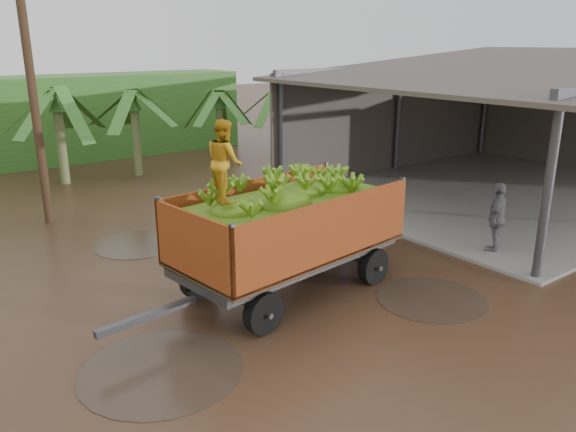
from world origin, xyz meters
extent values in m
plane|color=black|center=(0.00, 0.00, 0.00)|extent=(100.00, 100.00, 0.00)
cube|color=gray|center=(11.00, 1.00, 0.04)|extent=(12.00, 10.00, 0.08)
cube|color=#383330|center=(11.00, 1.00, 4.25)|extent=(12.78, 10.80, 1.01)
cube|color=#383330|center=(11.00, 5.90, 2.00)|extent=(12.00, 0.12, 4.00)
cube|color=#47474C|center=(-2.64, -1.29, 0.57)|extent=(1.88, 0.35, 0.13)
imported|color=#BE8A16|center=(-0.83, -0.91, 2.94)|extent=(0.68, 0.82, 1.50)
imported|color=#7B87E1|center=(3.13, 0.22, 0.81)|extent=(0.69, 0.57, 1.61)
imported|color=slate|center=(5.98, -2.18, 0.90)|extent=(1.14, 0.83, 1.79)
cylinder|color=#47301E|center=(-2.11, 6.96, 4.15)|extent=(0.24, 0.24, 8.30)
camera|label=1|loc=(-5.86, -9.51, 4.99)|focal=35.00mm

